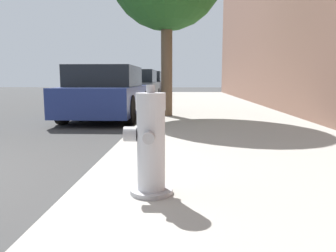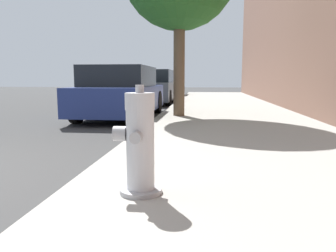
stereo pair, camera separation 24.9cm
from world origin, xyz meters
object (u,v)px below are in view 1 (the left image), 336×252
Objects in this scene: parked_car_mid at (135,88)px; parked_car_near at (108,93)px; fire_hydrant at (150,145)px; parked_car_far at (148,85)px.

parked_car_near is at bearing -89.78° from parked_car_mid.
fire_hydrant is 11.49m from parked_car_mid.
fire_hydrant is 16.65m from parked_car_far.
fire_hydrant is 0.22× the size of parked_car_mid.
parked_car_near is (-1.75, 6.20, 0.13)m from fire_hydrant.
parked_car_mid is at bearing 90.22° from parked_car_near.
fire_hydrant is 0.20× the size of parked_car_near.
parked_car_mid is at bearing -89.87° from parked_car_far.
parked_car_far is at bearing 90.13° from parked_car_mid.
parked_car_near is 1.08× the size of parked_car_mid.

